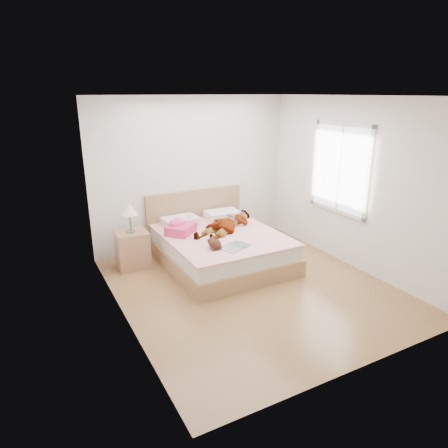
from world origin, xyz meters
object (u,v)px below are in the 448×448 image
(woman, at_px, (227,222))
(plush_toy, at_px, (214,244))
(phone, at_px, (189,216))
(nightstand, at_px, (132,247))
(coffee_mug, at_px, (211,237))
(magazine, at_px, (236,246))
(bed, at_px, (219,246))
(towel, at_px, (180,228))

(woman, bearing_deg, plush_toy, -72.96)
(phone, distance_m, nightstand, 1.08)
(phone, xyz_separation_m, nightstand, (-1.02, -0.08, -0.34))
(coffee_mug, distance_m, nightstand, 1.27)
(phone, relative_size, nightstand, 0.09)
(woman, bearing_deg, nightstand, -135.30)
(magazine, distance_m, plush_toy, 0.32)
(phone, bearing_deg, plush_toy, -128.86)
(bed, height_order, plush_toy, bed)
(phone, xyz_separation_m, plush_toy, (-0.10, -1.14, -0.09))
(woman, height_order, plush_toy, woman)
(woman, xyz_separation_m, plush_toy, (-0.60, -0.74, -0.03))
(magazine, bearing_deg, plush_toy, 163.11)
(phone, bearing_deg, coffee_mug, -121.66)
(nightstand, bearing_deg, magazine, -43.24)
(woman, distance_m, phone, 0.64)
(bed, bearing_deg, magazine, -96.19)
(bed, height_order, coffee_mug, bed)
(coffee_mug, bearing_deg, phone, 91.92)
(phone, height_order, nightstand, nightstand)
(woman, relative_size, magazine, 2.92)
(bed, relative_size, nightstand, 2.02)
(woman, relative_size, plush_toy, 5.55)
(phone, distance_m, plush_toy, 1.15)
(towel, distance_m, nightstand, 0.80)
(bed, distance_m, magazine, 0.74)
(towel, distance_m, magazine, 1.06)
(woman, distance_m, bed, 0.43)
(phone, relative_size, towel, 0.15)
(towel, xyz_separation_m, plush_toy, (0.19, -0.84, -0.02))
(towel, bearing_deg, bed, -22.47)
(magazine, relative_size, coffee_mug, 4.52)
(bed, relative_size, towel, 3.59)
(phone, relative_size, plush_toy, 0.33)
(towel, bearing_deg, coffee_mug, -56.02)
(towel, bearing_deg, plush_toy, -77.20)
(woman, height_order, magazine, woman)
(bed, relative_size, coffee_mug, 18.44)
(bed, relative_size, magazine, 4.07)
(phone, height_order, magazine, phone)
(woman, relative_size, towel, 2.57)
(woman, relative_size, phone, 16.86)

